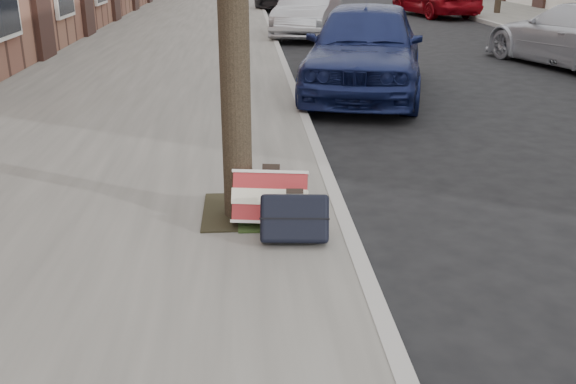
{
  "coord_description": "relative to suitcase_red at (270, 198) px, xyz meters",
  "views": [
    {
      "loc": [
        -2.05,
        -3.86,
        2.19
      ],
      "look_at": [
        -1.73,
        0.8,
        0.44
      ],
      "focal_mm": 40.0,
      "sensor_mm": 36.0,
      "label": 1
    }
  ],
  "objects": [
    {
      "name": "ground",
      "position": [
        1.86,
        -0.93,
        -0.35
      ],
      "size": [
        120.0,
        120.0,
        0.0
      ],
      "primitive_type": "plane",
      "color": "black",
      "rests_on": "ground"
    },
    {
      "name": "far_sidewalk",
      "position": [
        9.66,
        14.07,
        -0.29
      ],
      "size": [
        4.0,
        70.0,
        0.12
      ],
      "primitive_type": "cube",
      "color": "slate",
      "rests_on": "ground"
    },
    {
      "name": "near_sidewalk",
      "position": [
        -1.84,
        14.07,
        -0.29
      ],
      "size": [
        5.0,
        70.0,
        0.12
      ],
      "primitive_type": "cube",
      "color": "gray",
      "rests_on": "ground"
    },
    {
      "name": "car_near_front",
      "position": [
        1.77,
        5.58,
        0.4
      ],
      "size": [
        2.78,
        4.7,
        1.5
      ],
      "primitive_type": "imported",
      "rotation": [
        0.0,
        0.0,
        -0.24
      ],
      "color": "#141C4A",
      "rests_on": "ground"
    },
    {
      "name": "car_near_mid",
      "position": [
        1.58,
        13.16,
        0.3
      ],
      "size": [
        2.33,
        4.12,
        1.29
      ],
      "primitive_type": "imported",
      "rotation": [
        0.0,
        0.0,
        -0.26
      ],
      "color": "#A8ABB1",
      "rests_on": "ground"
    },
    {
      "name": "dirt_patch",
      "position": [
        -0.14,
        0.27,
        -0.22
      ],
      "size": [
        0.85,
        0.85,
        0.02
      ],
      "primitive_type": "cube",
      "color": "black",
      "rests_on": "near_sidewalk"
    },
    {
      "name": "suitcase_navy",
      "position": [
        0.17,
        -0.36,
        -0.03
      ],
      "size": [
        0.54,
        0.34,
        0.4
      ],
      "primitive_type": "cube",
      "rotation": [
        -0.42,
        0.0,
        -0.08
      ],
      "color": "black",
      "rests_on": "near_sidewalk"
    },
    {
      "name": "suitcase_red",
      "position": [
        0.0,
        0.0,
        0.0
      ],
      "size": [
        0.63,
        0.4,
        0.45
      ],
      "primitive_type": "cube",
      "rotation": [
        -0.42,
        0.0,
        -0.15
      ],
      "color": "maroon",
      "rests_on": "near_sidewalk"
    }
  ]
}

